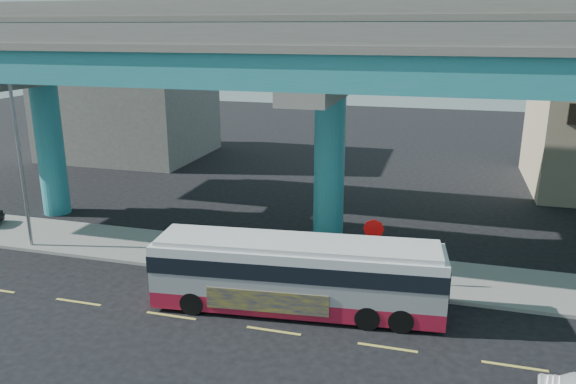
# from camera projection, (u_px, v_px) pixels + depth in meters

# --- Properties ---
(ground) EXTENTS (120.00, 120.00, 0.00)m
(ground) POSITION_uv_depth(u_px,v_px,m) (276.00, 327.00, 20.12)
(ground) COLOR black
(ground) RESTS_ON ground
(sidewalk) EXTENTS (70.00, 4.00, 0.15)m
(sidewalk) POSITION_uv_depth(u_px,v_px,m) (312.00, 265.00, 25.18)
(sidewalk) COLOR gray
(sidewalk) RESTS_ON ground
(lane_markings) EXTENTS (58.00, 0.12, 0.01)m
(lane_markings) POSITION_uv_depth(u_px,v_px,m) (274.00, 331.00, 19.84)
(lane_markings) COLOR #D8C64C
(lane_markings) RESTS_ON ground
(viaduct) EXTENTS (52.00, 12.40, 11.70)m
(viaduct) POSITION_uv_depth(u_px,v_px,m) (332.00, 54.00, 25.96)
(viaduct) COLOR teal
(viaduct) RESTS_ON ground
(building_concrete) EXTENTS (12.00, 10.00, 9.00)m
(building_concrete) POSITION_uv_depth(u_px,v_px,m) (129.00, 101.00, 46.23)
(building_concrete) COLOR gray
(building_concrete) RESTS_ON ground
(transit_bus) EXTENTS (11.04, 3.45, 2.79)m
(transit_bus) POSITION_uv_depth(u_px,v_px,m) (297.00, 272.00, 20.95)
(transit_bus) COLOR maroon
(transit_bus) RESTS_ON ground
(street_lamp) EXTENTS (0.50, 2.59, 8.01)m
(street_lamp) POSITION_uv_depth(u_px,v_px,m) (8.00, 142.00, 25.35)
(street_lamp) COLOR gray
(street_lamp) RESTS_ON sidewalk
(stop_sign) EXTENTS (0.84, 0.11, 2.81)m
(stop_sign) POSITION_uv_depth(u_px,v_px,m) (373.00, 237.00, 22.62)
(stop_sign) COLOR gray
(stop_sign) RESTS_ON sidewalk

